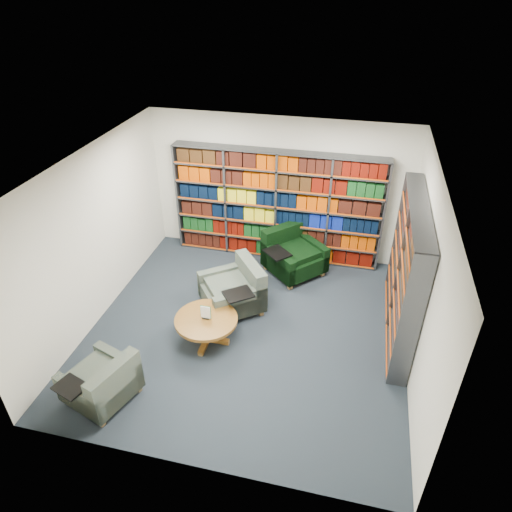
% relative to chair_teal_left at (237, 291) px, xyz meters
% --- Properties ---
extents(room_shell, '(5.02, 5.02, 2.82)m').
position_rel_chair_teal_left_xyz_m(room_shell, '(0.32, -0.53, 1.06)').
color(room_shell, black).
rests_on(room_shell, ground).
extents(bookshelf_back, '(4.00, 0.28, 2.20)m').
position_rel_chair_teal_left_xyz_m(bookshelf_back, '(0.32, 1.81, 0.76)').
color(bookshelf_back, '#47494F').
rests_on(bookshelf_back, ground).
extents(bookshelf_right, '(0.28, 2.50, 2.20)m').
position_rel_chair_teal_left_xyz_m(bookshelf_right, '(2.67, 0.07, 0.76)').
color(bookshelf_right, '#47494F').
rests_on(bookshelf_right, ground).
extents(chair_teal_left, '(1.29, 1.30, 0.84)m').
position_rel_chair_teal_left_xyz_m(chair_teal_left, '(0.00, 0.00, 0.00)').
color(chair_teal_left, '#0A2332').
rests_on(chair_teal_left, ground).
extents(chair_green_right, '(1.33, 1.33, 0.86)m').
position_rel_chair_teal_left_xyz_m(chair_green_right, '(0.73, 1.33, 0.01)').
color(chair_green_right, black).
rests_on(chair_green_right, ground).
extents(chair_teal_front, '(1.03, 1.08, 0.74)m').
position_rel_chair_teal_left_xyz_m(chair_teal_front, '(-1.20, -2.36, -0.04)').
color(chair_teal_front, '#0A2332').
rests_on(chair_teal_front, ground).
extents(coffee_table, '(0.97, 0.97, 0.68)m').
position_rel_chair_teal_left_xyz_m(coffee_table, '(-0.23, -0.94, 0.03)').
color(coffee_table, '#8A5F20').
rests_on(coffee_table, ground).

